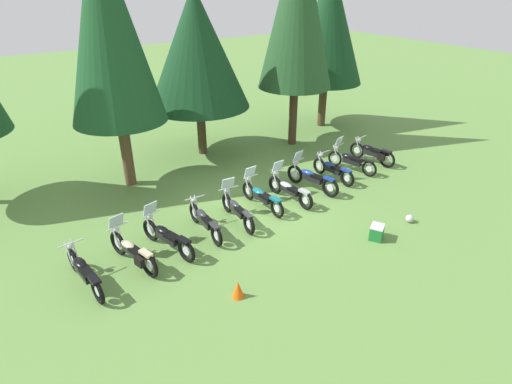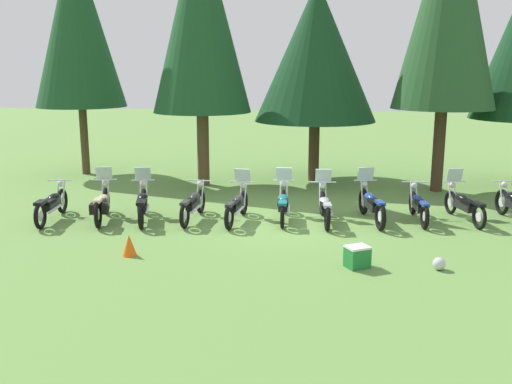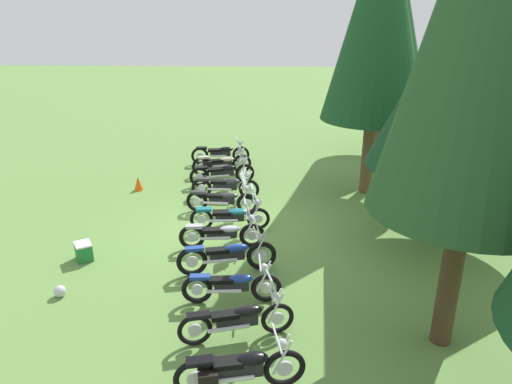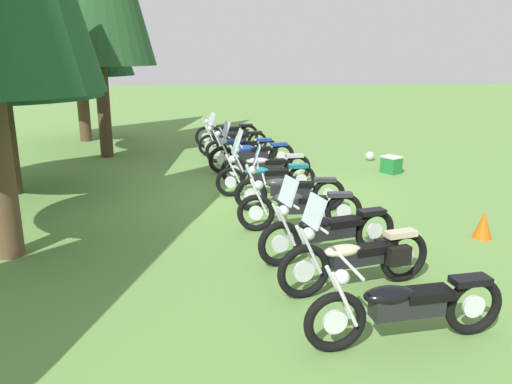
% 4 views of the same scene
% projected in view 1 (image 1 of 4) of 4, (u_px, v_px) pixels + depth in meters
% --- Properties ---
extents(ground_plane, '(80.00, 80.00, 0.00)m').
position_uv_depth(ground_plane, '(263.00, 209.00, 14.72)').
color(ground_plane, '#608C42').
extents(motorcycle_0, '(0.69, 2.37, 1.01)m').
position_uv_depth(motorcycle_0, '(84.00, 272.00, 10.90)').
color(motorcycle_0, black).
rests_on(motorcycle_0, ground_plane).
extents(motorcycle_1, '(0.91, 2.23, 1.38)m').
position_uv_depth(motorcycle_1, '(133.00, 251.00, 11.67)').
color(motorcycle_1, black).
rests_on(motorcycle_1, ground_plane).
extents(motorcycle_2, '(0.89, 2.31, 1.37)m').
position_uv_depth(motorcycle_2, '(167.00, 237.00, 12.33)').
color(motorcycle_2, black).
rests_on(motorcycle_2, ground_plane).
extents(motorcycle_3, '(0.70, 2.29, 1.00)m').
position_uv_depth(motorcycle_3, '(205.00, 221.00, 13.17)').
color(motorcycle_3, black).
rests_on(motorcycle_3, ground_plane).
extents(motorcycle_4, '(0.71, 2.27, 1.35)m').
position_uv_depth(motorcycle_4, '(237.00, 210.00, 13.77)').
color(motorcycle_4, black).
rests_on(motorcycle_4, ground_plane).
extents(motorcycle_5, '(0.61, 2.30, 1.34)m').
position_uv_depth(motorcycle_5, '(262.00, 196.00, 14.62)').
color(motorcycle_5, black).
rests_on(motorcycle_5, ground_plane).
extents(motorcycle_6, '(0.70, 2.28, 1.35)m').
position_uv_depth(motorcycle_6, '(289.00, 189.00, 15.09)').
color(motorcycle_6, black).
rests_on(motorcycle_6, ground_plane).
extents(motorcycle_7, '(0.79, 2.39, 1.38)m').
position_uv_depth(motorcycle_7, '(312.00, 178.00, 15.87)').
color(motorcycle_7, black).
rests_on(motorcycle_7, ground_plane).
extents(motorcycle_8, '(0.75, 2.17, 0.99)m').
position_uv_depth(motorcycle_8, '(333.00, 170.00, 16.65)').
color(motorcycle_8, black).
rests_on(motorcycle_8, ground_plane).
extents(motorcycle_9, '(0.85, 2.22, 1.34)m').
position_uv_depth(motorcycle_9, '(351.00, 160.00, 17.39)').
color(motorcycle_9, black).
rests_on(motorcycle_9, ground_plane).
extents(motorcycle_10, '(0.90, 2.19, 1.02)m').
position_uv_depth(motorcycle_10, '(373.00, 153.00, 18.12)').
color(motorcycle_10, black).
rests_on(motorcycle_10, ground_plane).
extents(pine_tree_1, '(3.37, 3.37, 9.11)m').
position_uv_depth(pine_tree_1, '(107.00, 26.00, 13.84)').
color(pine_tree_1, brown).
rests_on(pine_tree_1, ground_plane).
extents(pine_tree_2, '(4.34, 4.34, 7.05)m').
position_uv_depth(pine_tree_2, '(196.00, 49.00, 17.25)').
color(pine_tree_2, '#42301E').
rests_on(pine_tree_2, ground_plane).
extents(pine_tree_3, '(3.31, 3.31, 9.61)m').
position_uv_depth(pine_tree_3, '(298.00, 6.00, 17.61)').
color(pine_tree_3, '#42301E').
rests_on(pine_tree_3, ground_plane).
extents(pine_tree_4, '(3.75, 3.75, 7.93)m').
position_uv_depth(pine_tree_4, '(328.00, 25.00, 20.57)').
color(pine_tree_4, '#4C3823').
rests_on(pine_tree_4, ground_plane).
extents(picnic_cooler, '(0.59, 0.57, 0.46)m').
position_uv_depth(picnic_cooler, '(377.00, 232.00, 12.97)').
color(picnic_cooler, '#1E7233').
rests_on(picnic_cooler, ground_plane).
extents(traffic_cone, '(0.32, 0.32, 0.48)m').
position_uv_depth(traffic_cone, '(238.00, 289.00, 10.61)').
color(traffic_cone, '#EA590F').
rests_on(traffic_cone, ground_plane).
extents(dropped_helmet, '(0.27, 0.27, 0.27)m').
position_uv_depth(dropped_helmet, '(410.00, 219.00, 13.89)').
color(dropped_helmet, silver).
rests_on(dropped_helmet, ground_plane).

